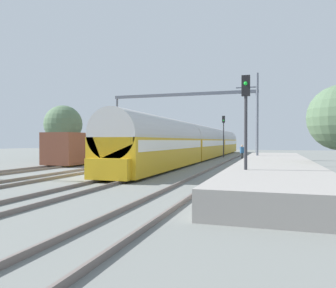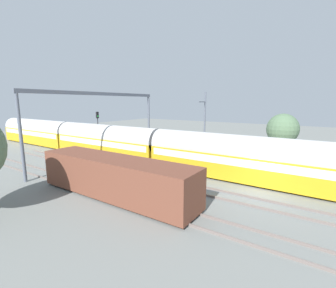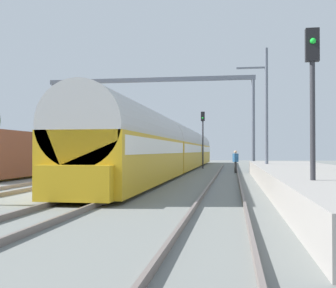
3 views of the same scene
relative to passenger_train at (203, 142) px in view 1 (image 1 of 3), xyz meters
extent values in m
plane|color=slate|center=(-2.20, -19.19, -1.97)|extent=(120.00, 120.00, 0.00)
cube|color=#6C605B|center=(-9.51, -19.19, -1.89)|extent=(0.08, 60.00, 0.16)
cube|color=#6C605B|center=(-8.08, -19.19, -1.89)|extent=(0.08, 60.00, 0.16)
cube|color=#6C605B|center=(-5.11, -19.19, -1.89)|extent=(0.08, 60.00, 0.16)
cube|color=#6C605B|center=(-3.68, -19.19, -1.89)|extent=(0.08, 60.00, 0.16)
cube|color=#6C605B|center=(-0.72, -19.19, -1.89)|extent=(0.08, 60.00, 0.16)
cube|color=#6C605B|center=(0.72, -19.19, -1.89)|extent=(0.08, 60.00, 0.16)
cube|color=#6C605B|center=(3.68, -19.19, -1.89)|extent=(0.08, 60.00, 0.16)
cube|color=#6C605B|center=(5.11, -19.19, -1.89)|extent=(0.08, 60.00, 0.16)
cube|color=gray|center=(8.21, -17.19, -1.52)|extent=(4.40, 28.00, 0.90)
cube|color=gold|center=(0.00, -16.31, -0.71)|extent=(2.90, 16.00, 2.20)
cube|color=silver|center=(0.00, -16.31, -0.08)|extent=(2.93, 15.36, 0.64)
cylinder|color=#B6B6B6|center=(0.00, -16.31, 0.59)|extent=(2.84, 16.00, 2.84)
cube|color=gold|center=(0.00, 0.04, -0.71)|extent=(2.90, 16.00, 2.20)
cube|color=silver|center=(0.00, 0.04, -0.08)|extent=(2.93, 15.36, 0.64)
cylinder|color=#B6B6B6|center=(0.00, 0.04, 0.59)|extent=(2.84, 16.00, 2.84)
cube|color=gold|center=(0.00, 16.39, -0.71)|extent=(2.90, 16.00, 2.20)
cube|color=silver|center=(0.00, 16.39, -0.08)|extent=(2.93, 15.36, 0.64)
cylinder|color=#B6B6B6|center=(0.00, 16.39, 0.59)|extent=(2.84, 16.00, 2.84)
cube|color=gold|center=(0.00, -24.56, -1.26)|extent=(2.40, 0.50, 1.10)
cube|color=brown|center=(-8.79, -10.66, -0.46)|extent=(2.80, 13.00, 2.70)
cube|color=black|center=(-8.79, -10.66, -1.76)|extent=(2.52, 11.96, 0.10)
cylinder|color=#252525|center=(4.96, -3.81, -1.55)|extent=(0.25, 0.25, 0.85)
cube|color=#285684|center=(4.96, -3.81, -0.80)|extent=(0.46, 0.44, 0.64)
sphere|color=tan|center=(4.96, -3.81, -0.36)|extent=(0.24, 0.24, 0.24)
cylinder|color=#2D2D33|center=(6.91, -24.87, 0.09)|extent=(0.14, 0.14, 4.12)
cube|color=black|center=(6.91, -24.87, 2.60)|extent=(0.36, 0.20, 0.90)
sphere|color=#19D133|center=(6.91, -24.99, 2.68)|extent=(0.16, 0.16, 0.16)
cylinder|color=#2D2D33|center=(1.92, 3.76, 0.30)|extent=(0.14, 0.14, 4.55)
cube|color=black|center=(1.92, 3.76, 3.03)|extent=(0.36, 0.20, 0.90)
sphere|color=#19D133|center=(1.92, 3.64, 2.86)|extent=(0.16, 0.16, 0.16)
cylinder|color=slate|center=(-10.79, -1.82, 1.78)|extent=(0.28, 0.28, 7.50)
cylinder|color=slate|center=(6.40, -1.82, 1.78)|extent=(0.28, 0.28, 7.50)
cube|color=slate|center=(-2.20, -1.82, 5.71)|extent=(17.59, 0.24, 0.36)
cylinder|color=slate|center=(6.80, -10.37, 2.03)|extent=(0.20, 0.20, 8.00)
cube|color=slate|center=(5.90, -10.37, 4.83)|extent=(1.80, 0.10, 0.10)
cylinder|color=#4C3826|center=(-15.88, -5.92, -0.74)|extent=(0.36, 0.36, 2.47)
sphere|color=#4E6A4B|center=(-15.88, -5.92, 2.18)|extent=(4.51, 4.51, 4.51)
camera|label=1|loc=(8.02, -39.56, 0.19)|focal=35.08mm
camera|label=2|loc=(-20.19, -22.85, 4.78)|focal=25.24mm
camera|label=3|loc=(4.78, -36.82, -0.28)|focal=45.41mm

